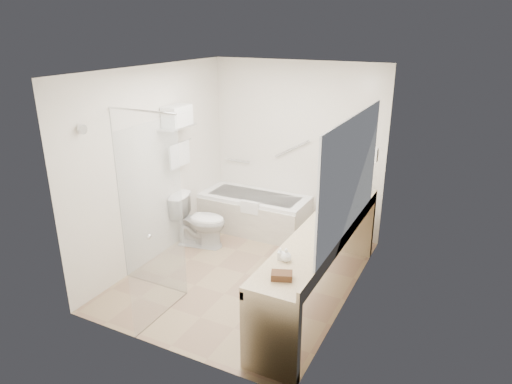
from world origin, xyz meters
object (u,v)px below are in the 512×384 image
at_px(vanity_counter, 321,250).
at_px(toilet, 200,221).
at_px(water_bottle_left, 355,190).
at_px(bathtub, 255,213).
at_px(amenity_basket, 282,276).

distance_m(vanity_counter, toilet, 2.08).
bearing_deg(toilet, water_bottle_left, -81.99).
height_order(vanity_counter, water_bottle_left, water_bottle_left).
relative_size(vanity_counter, water_bottle_left, 13.60).
height_order(bathtub, amenity_basket, amenity_basket).
relative_size(bathtub, amenity_basket, 8.59).
height_order(bathtub, vanity_counter, vanity_counter).
bearing_deg(amenity_basket, toilet, 140.24).
bearing_deg(water_bottle_left, vanity_counter, -90.35).
height_order(toilet, water_bottle_left, water_bottle_left).
xyz_separation_m(toilet, water_bottle_left, (1.98, 0.67, 0.57)).
distance_m(vanity_counter, water_bottle_left, 1.29).
distance_m(bathtub, toilet, 0.93).
xyz_separation_m(vanity_counter, water_bottle_left, (0.01, 1.25, 0.30)).
bearing_deg(vanity_counter, toilet, 163.64).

